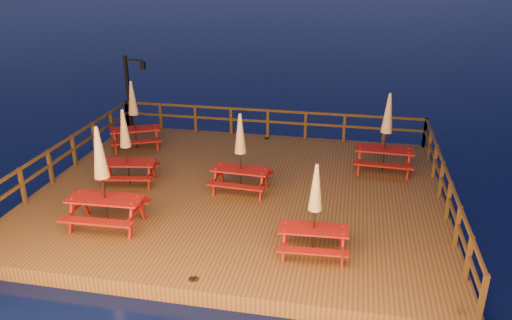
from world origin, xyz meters
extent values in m
plane|color=black|center=(0.00, 0.00, 0.00)|extent=(500.00, 500.00, 0.00)
cube|color=#4F3319|center=(0.00, 0.00, 0.20)|extent=(12.00, 10.00, 0.40)
cylinder|color=#3D2813|center=(-5.60, 4.60, -0.30)|extent=(0.24, 0.24, 1.40)
cylinder|color=#3D2813|center=(0.00, -4.60, -0.30)|extent=(0.24, 0.24, 1.40)
cylinder|color=#3D2813|center=(0.00, 4.60, -0.30)|extent=(0.24, 0.24, 1.40)
cylinder|color=#3D2813|center=(5.60, 4.60, -0.30)|extent=(0.24, 0.24, 1.40)
cube|color=#3D2813|center=(0.00, 4.85, 1.45)|extent=(11.70, 0.06, 0.09)
cube|color=#3D2813|center=(0.00, 4.85, 1.01)|extent=(11.70, 0.06, 0.09)
cube|color=#3D2813|center=(-4.68, 4.85, 0.95)|extent=(0.10, 0.10, 1.10)
cube|color=#3D2813|center=(0.00, 4.85, 0.95)|extent=(0.10, 0.10, 1.10)
cube|color=#3D2813|center=(4.68, 4.85, 0.95)|extent=(0.10, 0.10, 1.10)
cube|color=#3D2813|center=(-5.85, 0.00, 1.45)|extent=(0.06, 9.70, 0.09)
cube|color=#3D2813|center=(-5.85, 0.00, 1.01)|extent=(0.06, 9.70, 0.09)
cube|color=#3D2813|center=(-5.85, 0.00, 0.95)|extent=(0.10, 0.10, 1.10)
cube|color=#3D2813|center=(-5.85, 3.88, 0.95)|extent=(0.10, 0.10, 1.10)
cube|color=#3D2813|center=(5.85, 0.00, 1.45)|extent=(0.06, 9.70, 0.09)
cube|color=#3D2813|center=(5.85, 0.00, 1.01)|extent=(0.06, 9.70, 0.09)
cube|color=#3D2813|center=(5.85, -3.88, 0.95)|extent=(0.10, 0.10, 1.10)
cube|color=#3D2813|center=(5.85, 0.00, 0.95)|extent=(0.10, 0.10, 1.10)
cube|color=#3D2813|center=(5.85, 3.88, 0.95)|extent=(0.10, 0.10, 1.10)
cube|color=black|center=(-5.55, 4.55, 1.90)|extent=(0.12, 0.12, 3.00)
cube|color=black|center=(-5.20, 4.55, 3.25)|extent=(0.70, 0.06, 0.06)
cube|color=black|center=(-4.85, 4.55, 3.05)|extent=(0.18, 0.18, 0.28)
sphere|color=#F8B563|center=(-4.85, 4.55, 3.05)|extent=(0.14, 0.14, 0.14)
cube|color=maroon|center=(-4.52, 2.67, 1.13)|extent=(1.88, 1.35, 0.05)
cube|color=maroon|center=(-4.76, 3.20, 0.84)|extent=(1.71, 0.98, 0.05)
cube|color=maroon|center=(-4.27, 2.14, 0.84)|extent=(1.71, 0.98, 0.05)
cube|color=maroon|center=(-5.32, 2.66, 0.77)|extent=(0.09, 0.11, 0.73)
cube|color=maroon|center=(-5.05, 2.08, 0.77)|extent=(0.09, 0.11, 0.73)
cube|color=maroon|center=(-3.99, 3.27, 0.77)|extent=(0.09, 0.11, 0.73)
cube|color=maroon|center=(-3.72, 2.68, 0.77)|extent=(0.09, 0.11, 0.73)
cylinder|color=black|center=(-4.52, 2.67, 1.62)|extent=(0.04, 0.04, 2.44)
cone|color=#9B895F|center=(-4.52, 2.67, 2.30)|extent=(0.35, 0.35, 1.22)
sphere|color=black|center=(-4.52, 2.67, 2.86)|extent=(0.07, 0.07, 0.07)
cube|color=maroon|center=(2.48, -3.09, 1.08)|extent=(1.66, 0.72, 0.05)
cube|color=maroon|center=(2.45, -2.55, 0.81)|extent=(1.63, 0.35, 0.05)
cube|color=maroon|center=(2.51, -3.63, 0.81)|extent=(1.63, 0.35, 0.05)
cube|color=maroon|center=(1.79, -2.83, 0.74)|extent=(0.06, 0.09, 0.68)
cube|color=maroon|center=(1.82, -3.42, 0.74)|extent=(0.06, 0.09, 0.68)
cube|color=maroon|center=(3.14, -2.75, 0.74)|extent=(0.06, 0.09, 0.68)
cube|color=maroon|center=(3.17, -3.34, 0.74)|extent=(0.06, 0.09, 0.68)
cylinder|color=black|center=(2.48, -3.09, 1.53)|extent=(0.04, 0.04, 2.25)
cone|color=#9B895F|center=(2.48, -3.09, 2.16)|extent=(0.32, 0.32, 1.13)
sphere|color=black|center=(2.48, -3.09, 2.68)|extent=(0.06, 0.06, 0.06)
cube|color=maroon|center=(-2.91, -2.82, 1.20)|extent=(1.95, 0.82, 0.05)
cube|color=maroon|center=(-2.94, -2.17, 0.88)|extent=(1.94, 0.37, 0.05)
cube|color=maroon|center=(-2.89, -3.46, 0.88)|extent=(1.94, 0.37, 0.05)
cube|color=maroon|center=(-3.73, -2.49, 0.80)|extent=(0.07, 0.11, 0.80)
cube|color=maroon|center=(-3.70, -3.20, 0.80)|extent=(0.07, 0.11, 0.80)
cube|color=maroon|center=(-2.12, -2.43, 0.80)|extent=(0.07, 0.11, 0.80)
cube|color=maroon|center=(-2.10, -3.14, 0.80)|extent=(0.07, 0.11, 0.80)
cylinder|color=black|center=(-2.91, -2.82, 1.74)|extent=(0.05, 0.05, 2.67)
cone|color=#9B895F|center=(-2.91, -2.82, 2.49)|extent=(0.39, 0.39, 1.34)
sphere|color=black|center=(-2.91, -2.82, 3.11)|extent=(0.07, 0.07, 0.07)
cube|color=maroon|center=(0.05, -0.11, 1.11)|extent=(1.74, 0.76, 0.05)
cube|color=maroon|center=(0.08, 0.45, 0.83)|extent=(1.72, 0.37, 0.05)
cube|color=maroon|center=(0.01, -0.68, 0.83)|extent=(1.72, 0.37, 0.05)
cube|color=maroon|center=(-0.64, 0.24, 0.76)|extent=(0.06, 0.10, 0.71)
cube|color=maroon|center=(-0.68, -0.39, 0.76)|extent=(0.06, 0.10, 0.71)
cube|color=maroon|center=(0.78, 0.16, 0.76)|extent=(0.06, 0.10, 0.71)
cube|color=maroon|center=(0.74, -0.47, 0.76)|extent=(0.06, 0.10, 0.71)
cylinder|color=black|center=(0.05, -0.11, 1.58)|extent=(0.04, 0.04, 2.37)
cone|color=#9B895F|center=(0.05, -0.11, 2.25)|extent=(0.34, 0.34, 1.18)
sphere|color=black|center=(0.05, -0.11, 2.80)|extent=(0.07, 0.07, 0.07)
cube|color=maroon|center=(4.28, 2.25, 1.17)|extent=(1.87, 0.79, 0.05)
cube|color=maroon|center=(4.31, 2.86, 0.86)|extent=(1.85, 0.36, 0.05)
cube|color=maroon|center=(4.26, 1.63, 0.86)|extent=(1.85, 0.36, 0.05)
cube|color=maroon|center=(3.53, 2.62, 0.78)|extent=(0.07, 0.10, 0.77)
cube|color=maroon|center=(3.50, 1.94, 0.78)|extent=(0.07, 0.10, 0.77)
cube|color=maroon|center=(5.07, 2.55, 0.78)|extent=(0.07, 0.10, 0.77)
cube|color=maroon|center=(5.04, 1.88, 0.78)|extent=(0.07, 0.10, 0.77)
cylinder|color=black|center=(4.28, 2.25, 1.68)|extent=(0.05, 0.05, 2.56)
cone|color=#9B895F|center=(4.28, 2.25, 2.40)|extent=(0.37, 0.37, 1.28)
sphere|color=black|center=(4.28, 2.25, 2.99)|extent=(0.07, 0.07, 0.07)
cube|color=maroon|center=(-3.47, -0.25, 1.10)|extent=(1.76, 0.93, 0.05)
cube|color=maroon|center=(-3.57, 0.30, 0.82)|extent=(1.70, 0.54, 0.05)
cube|color=maroon|center=(-3.38, -0.81, 0.82)|extent=(1.70, 0.54, 0.05)
cube|color=maroon|center=(-4.22, -0.07, 0.75)|extent=(0.07, 0.10, 0.70)
cube|color=maroon|center=(-4.11, -0.68, 0.75)|extent=(0.07, 0.10, 0.70)
cube|color=maroon|center=(-2.84, 0.17, 0.75)|extent=(0.07, 0.10, 0.70)
cube|color=maroon|center=(-2.73, -0.44, 0.75)|extent=(0.07, 0.10, 0.70)
cylinder|color=black|center=(-3.47, -0.25, 1.56)|extent=(0.04, 0.04, 2.33)
cone|color=#9B895F|center=(-3.47, -0.25, 2.22)|extent=(0.34, 0.34, 1.16)
sphere|color=black|center=(-3.47, -0.25, 2.76)|extent=(0.07, 0.07, 0.07)
camera|label=1|loc=(3.12, -13.29, 7.04)|focal=35.00mm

